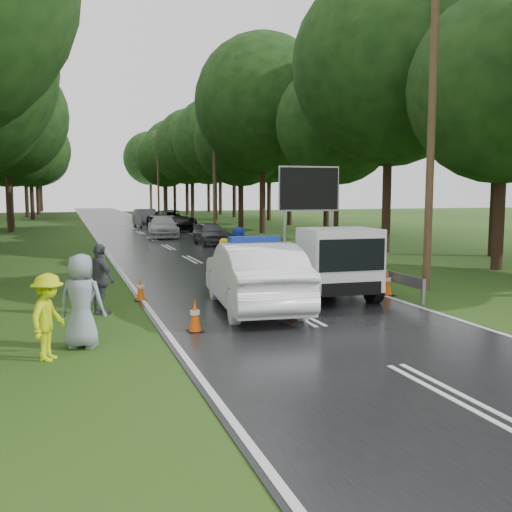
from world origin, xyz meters
name	(u,v)px	position (x,y,z in m)	size (l,w,h in m)	color
ground	(295,314)	(0.00, 0.00, 0.00)	(160.00, 160.00, 0.00)	#1D3F12
road	(140,233)	(0.00, 30.00, 0.01)	(7.00, 140.00, 0.02)	black
guardrail	(190,225)	(3.70, 29.67, 0.55)	(0.12, 60.06, 0.70)	gray
utility_pole_near	(432,123)	(5.20, 2.00, 5.06)	(1.40, 0.24, 10.00)	#483221
utility_pole_mid	(214,164)	(5.20, 28.00, 5.06)	(1.40, 0.24, 10.00)	#483221
utility_pole_far	(158,174)	(5.20, 54.00, 5.06)	(1.40, 0.24, 10.00)	#483221
police_sedan	(254,276)	(-0.80, 0.84, 0.87)	(2.36, 5.39, 1.89)	white
work_truck	(323,262)	(1.67, 1.96, 1.01)	(2.32, 4.79, 3.74)	gray
barrier	(245,266)	(-0.05, 4.00, 0.72)	(2.27, 0.41, 0.95)	#D4DC0B
officer	(223,265)	(-0.82, 3.79, 0.81)	(0.59, 0.39, 1.61)	yellow
civilian	(240,261)	(-0.50, 3.00, 0.99)	(0.97, 0.75, 1.99)	#1935A8
bystander_left	(48,317)	(-5.67, -2.18, 0.78)	(1.01, 0.58, 1.57)	#C4DD0C
bystander_mid	(100,279)	(-4.55, 1.50, 0.87)	(1.03, 0.43, 1.75)	#3F4247
bystander_right	(82,301)	(-5.08, -1.50, 0.92)	(0.90, 0.58, 1.83)	gray
queue_car_first	(210,233)	(2.60, 18.94, 0.66)	(1.55, 3.86, 1.31)	#3E3F45
queue_car_second	(163,227)	(0.91, 25.24, 0.71)	(1.99, 4.89, 1.42)	#A6A7AE
queue_car_third	(172,221)	(2.60, 31.24, 0.82)	(2.71, 5.88, 1.63)	black
queue_car_fourth	(146,218)	(1.43, 37.24, 0.78)	(1.65, 4.74, 1.56)	#44464C
cone_near_left	(195,316)	(-2.75, -1.00, 0.35)	(0.34, 0.34, 0.72)	black
cone_center	(294,300)	(-0.05, 0.00, 0.35)	(0.34, 0.34, 0.73)	black
cone_far	(294,282)	(1.01, 2.50, 0.39)	(0.38, 0.38, 0.81)	black
cone_left_mid	(140,289)	(-3.40, 3.00, 0.32)	(0.31, 0.31, 0.66)	black
cone_right	(387,283)	(3.50, 1.50, 0.38)	(0.37, 0.37, 0.78)	black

